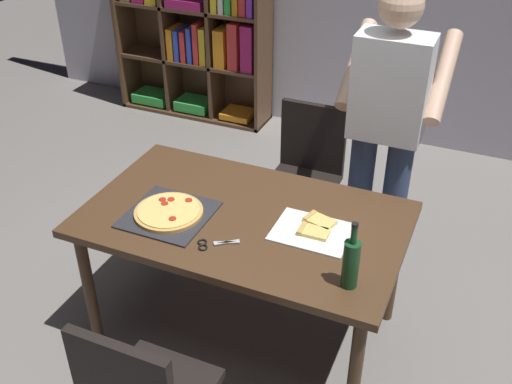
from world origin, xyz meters
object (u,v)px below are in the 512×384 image
(person_serving_pizza, at_px, (386,126))
(pepperoni_pizza_on_tray, at_px, (169,213))
(dining_table, at_px, (244,229))
(bookshelf, at_px, (194,0))
(chair_far_side, at_px, (306,167))
(kitchen_scissors, at_px, (211,244))
(wine_bottle, at_px, (351,263))

(person_serving_pizza, relative_size, pepperoni_pizza_on_tray, 4.42)
(dining_table, relative_size, bookshelf, 0.80)
(person_serving_pizza, bearing_deg, chair_far_side, 156.27)
(chair_far_side, relative_size, kitchen_scissors, 4.70)
(person_serving_pizza, xyz_separation_m, pepperoni_pizza_on_tray, (-0.84, -0.87, -0.23))
(dining_table, height_order, chair_far_side, chair_far_side)
(bookshelf, bearing_deg, dining_table, -57.03)
(dining_table, relative_size, chair_far_side, 1.73)
(kitchen_scissors, bearing_deg, wine_bottle, -1.39)
(chair_far_side, relative_size, bookshelf, 0.46)
(dining_table, bearing_deg, wine_bottle, -25.00)
(kitchen_scissors, bearing_deg, dining_table, 81.20)
(bookshelf, height_order, wine_bottle, bookshelf)
(dining_table, distance_m, person_serving_pizza, 0.95)
(bookshelf, distance_m, wine_bottle, 3.42)
(dining_table, xyz_separation_m, person_serving_pizza, (0.50, 0.73, 0.32))
(person_serving_pizza, height_order, pepperoni_pizza_on_tray, person_serving_pizza)
(chair_far_side, height_order, kitchen_scissors, chair_far_side)
(kitchen_scissors, bearing_deg, person_serving_pizza, 61.55)
(dining_table, xyz_separation_m, wine_bottle, (0.61, -0.28, 0.20))
(person_serving_pizza, distance_m, kitchen_scissors, 1.16)
(dining_table, height_order, kitchen_scissors, kitchen_scissors)
(person_serving_pizza, bearing_deg, dining_table, -124.33)
(person_serving_pizza, bearing_deg, kitchen_scissors, -118.45)
(dining_table, relative_size, kitchen_scissors, 8.15)
(person_serving_pizza, bearing_deg, wine_bottle, -84.02)
(chair_far_side, distance_m, bookshelf, 2.16)
(chair_far_side, bearing_deg, person_serving_pizza, -23.73)
(wine_bottle, bearing_deg, kitchen_scissors, 178.61)
(chair_far_side, height_order, pepperoni_pizza_on_tray, chair_far_side)
(wine_bottle, bearing_deg, pepperoni_pizza_on_tray, 171.40)
(kitchen_scissors, bearing_deg, bookshelf, 119.56)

